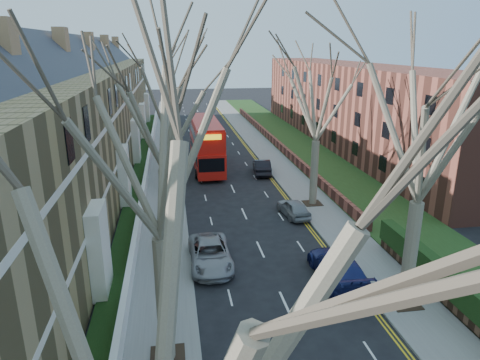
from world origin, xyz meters
name	(u,v)px	position (x,y,z in m)	size (l,w,h in m)	color
pavement_left	(165,157)	(-6.00, 39.00, 0.06)	(3.00, 102.00, 0.12)	slate
pavement_right	(269,153)	(6.00, 39.00, 0.06)	(3.00, 102.00, 0.12)	slate
terrace_left	(74,123)	(-13.65, 31.00, 5.53)	(9.70, 78.00, 13.60)	olive
flats_right	(351,105)	(17.46, 43.00, 4.98)	(13.97, 54.00, 10.00)	brown
front_wall_left	(147,173)	(-7.65, 31.00, 0.62)	(0.30, 78.00, 1.00)	white
grass_verge_right	(306,151)	(10.50, 39.00, 0.15)	(6.00, 102.00, 0.06)	#203A15
tree_left_near	(131,321)	(-5.70, -4.00, 8.93)	(9.80, 9.80, 13.73)	#746552
tree_left_mid	(154,125)	(-5.70, 6.00, 9.56)	(10.50, 10.50, 14.71)	#746552
tree_left_far	(160,100)	(-5.70, 16.00, 9.24)	(10.15, 10.15, 14.22)	#746552
tree_left_dist	(162,78)	(-5.70, 28.00, 9.56)	(10.50, 10.50, 14.71)	#746552
tree_right_mid	(429,109)	(5.70, 8.00, 9.56)	(10.50, 10.50, 14.71)	#746552
tree_right_far	(319,87)	(5.70, 22.00, 9.24)	(10.15, 10.15, 14.22)	#746552
double_decker_bus	(206,145)	(-1.70, 34.28, 2.37)	(3.02, 11.57, 4.81)	red
car_left_far	(210,254)	(-3.25, 13.51, 0.70)	(2.33, 5.05, 1.40)	gray
car_right_near	(338,268)	(3.35, 10.72, 0.77)	(2.15, 5.29, 1.54)	navy
car_right_mid	(293,208)	(3.54, 20.01, 0.64)	(1.51, 3.74, 1.28)	gray
car_right_far	(262,167)	(3.51, 31.17, 0.73)	(1.54, 4.43, 1.46)	black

